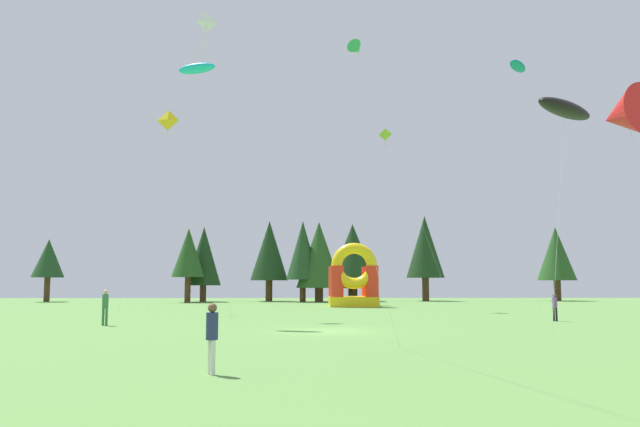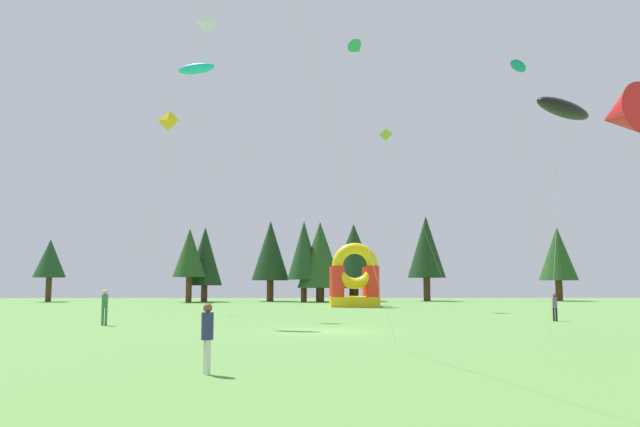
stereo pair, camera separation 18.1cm
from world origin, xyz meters
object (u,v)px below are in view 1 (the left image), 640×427
object	(u,v)px
kite_green_delta	(356,49)
inflatable_yellow_castle	(353,284)
person_near_camera	(105,304)
kite_cyan_parafoil	(197,69)
person_far_side	(555,305)
kite_white_diamond	(206,26)
kite_red_delta	(624,115)
kite_black_parafoil	(565,109)
kite_teal_parafoil	(518,67)
person_midfield	(212,332)
kite_yellow_diamond	(167,121)
kite_lime_diamond	(386,138)

from	to	relation	value
kite_green_delta	inflatable_yellow_castle	distance (m)	21.12
person_near_camera	kite_cyan_parafoil	bearing A→B (deg)	22.61
kite_cyan_parafoil	person_far_side	size ratio (longest dim) A/B	9.14
kite_white_diamond	kite_red_delta	bearing A→B (deg)	-46.04
kite_black_parafoil	kite_teal_parafoil	world-z (taller)	kite_teal_parafoil
kite_black_parafoil	kite_white_diamond	world-z (taller)	kite_white_diamond
kite_green_delta	person_midfield	size ratio (longest dim) A/B	13.93
kite_yellow_diamond	person_near_camera	world-z (taller)	kite_yellow_diamond
kite_red_delta	person_near_camera	size ratio (longest dim) A/B	5.14
kite_teal_parafoil	kite_yellow_diamond	bearing A→B (deg)	178.38
kite_lime_diamond	person_far_side	distance (m)	25.67
kite_black_parafoil	kite_cyan_parafoil	bearing A→B (deg)	151.25
kite_green_delta	person_midfield	xyz separation A→B (m)	(-6.67, -38.91, -21.89)
kite_yellow_diamond	kite_cyan_parafoil	world-z (taller)	kite_yellow_diamond
kite_white_diamond	person_midfield	world-z (taller)	kite_white_diamond
kite_yellow_diamond	kite_white_diamond	size ratio (longest dim) A/B	0.75
person_far_side	person_near_camera	bearing A→B (deg)	5.71
person_near_camera	person_far_side	xyz separation A→B (m)	(24.42, 3.13, -0.14)
person_near_camera	person_midfield	xyz separation A→B (m)	(8.03, -17.37, -0.07)
kite_cyan_parafoil	person_far_side	distance (m)	24.21
kite_white_diamond	kite_cyan_parafoil	bearing A→B (deg)	-84.20
kite_cyan_parafoil	kite_teal_parafoil	distance (m)	26.21
kite_green_delta	inflatable_yellow_castle	xyz separation A→B (m)	(-0.15, 3.41, -20.84)
kite_cyan_parafoil	kite_teal_parafoil	xyz separation A→B (m)	(22.46, 12.66, 4.72)
kite_yellow_diamond	kite_teal_parafoil	size ratio (longest dim) A/B	0.79
person_near_camera	person_midfield	size ratio (longest dim) A/B	1.07
person_near_camera	kite_teal_parafoil	bearing A→B (deg)	30.45
kite_white_diamond	person_midfield	xyz separation A→B (m)	(4.64, -26.33, -18.66)
kite_lime_diamond	kite_black_parafoil	world-z (taller)	kite_lime_diamond
kite_red_delta	kite_green_delta	world-z (taller)	kite_green_delta
kite_teal_parafoil	kite_white_diamond	bearing A→B (deg)	-167.33
person_midfield	inflatable_yellow_castle	bearing A→B (deg)	-40.19
kite_teal_parafoil	person_midfield	distance (m)	40.70
person_far_side	inflatable_yellow_castle	xyz separation A→B (m)	(-9.86, 21.83, 1.12)
kite_red_delta	person_midfield	size ratio (longest dim) A/B	5.49
person_near_camera	inflatable_yellow_castle	xyz separation A→B (m)	(14.55, 24.96, 0.97)
kite_cyan_parafoil	person_far_side	world-z (taller)	kite_cyan_parafoil
kite_black_parafoil	kite_green_delta	distance (m)	32.83
kite_red_delta	person_midfield	distance (m)	17.27
kite_lime_diamond	kite_cyan_parafoil	bearing A→B (deg)	-121.47
kite_yellow_diamond	kite_cyan_parafoil	distance (m)	14.19
inflatable_yellow_castle	kite_red_delta	bearing A→B (deg)	-78.09
kite_lime_diamond	kite_black_parafoil	bearing A→B (deg)	-83.62
kite_lime_diamond	kite_white_diamond	distance (m)	20.55
kite_green_delta	kite_cyan_parafoil	size ratio (longest dim) A/B	1.64
kite_yellow_diamond	inflatable_yellow_castle	bearing A→B (deg)	33.71
kite_yellow_diamond	kite_cyan_parafoil	bearing A→B (deg)	-71.13
kite_black_parafoil	inflatable_yellow_castle	bearing A→B (deg)	101.02
person_midfield	person_far_side	distance (m)	26.24
kite_teal_parafoil	person_near_camera	world-z (taller)	kite_teal_parafoil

